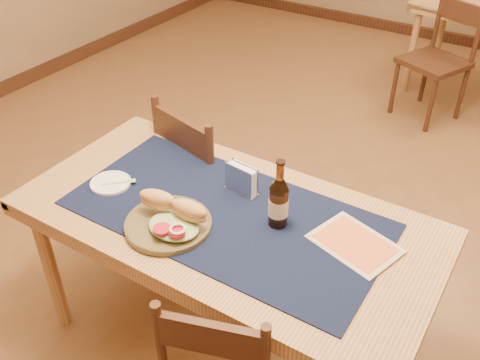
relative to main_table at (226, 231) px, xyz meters
The scene contains 11 objects.
main_table is the anchor object (origin of this frame).
placemat 0.09m from the main_table, ahead, with size 1.20×0.60×0.01m, color #0F1937.
baseboard 1.01m from the main_table, 90.00° to the left, with size 6.00×7.00×0.10m.
chair_main_far 0.62m from the main_table, 131.49° to the left, with size 0.52×0.52×0.94m.
chair_back_near 2.65m from the main_table, 87.17° to the left, with size 0.54×0.54×0.89m.
sandwich_plate 0.25m from the main_table, 125.88° to the right, with size 0.32×0.32×0.12m.
side_plate 0.52m from the main_table, 169.30° to the right, with size 0.16×0.16×0.01m.
fork 0.47m from the main_table, behind, with size 0.11×0.11×0.00m.
beer_bottle 0.28m from the main_table, 15.07° to the left, with size 0.07×0.07×0.28m.
napkin_holder 0.21m from the main_table, 99.15° to the left, with size 0.14×0.07×0.12m.
menu_card 0.50m from the main_table, 11.78° to the left, with size 0.34×0.29×0.01m.
Camera 1 is at (0.88, -2.09, 2.04)m, focal length 40.00 mm.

